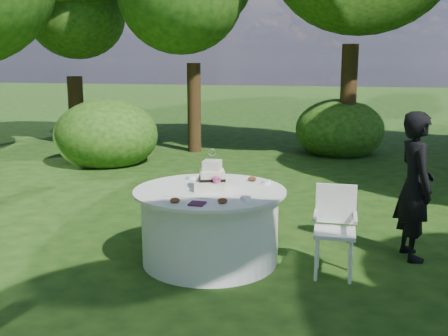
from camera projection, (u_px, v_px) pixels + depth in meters
The scene contains 9 objects.
ground at pixel (210, 260), 5.50m from camera, with size 80.00×80.00×0.00m, color #17340E.
napkins at pixel (197, 204), 4.77m from camera, with size 0.14×0.14×0.02m, color #4A1F3E.
feather_plume at pixel (186, 196), 5.04m from camera, with size 0.48×0.07×0.01m, color white.
guest at pixel (415, 186), 5.44m from camera, with size 0.57×0.37×1.56m, color black.
table at pixel (210, 225), 5.42m from camera, with size 1.56×1.56×0.77m.
cake at pixel (212, 179), 5.31m from camera, with size 0.36×0.36×0.43m.
chair at pixel (335, 223), 5.08m from camera, with size 0.42×0.40×0.88m.
votives at pixel (233, 185), 5.43m from camera, with size 0.95×0.86×0.04m.
petal_cups at pixel (219, 192), 5.11m from camera, with size 0.60×1.15×0.05m.
Camera 1 is at (1.43, -4.99, 2.05)m, focal length 42.00 mm.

